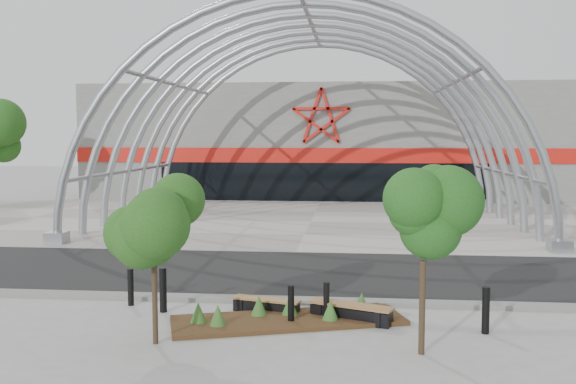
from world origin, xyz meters
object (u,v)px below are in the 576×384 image
(street_tree_1, at_px, (424,222))
(bench_1, at_px, (351,313))
(street_tree_0, at_px, (153,222))
(bench_0, at_px, (266,306))
(bollard_2, at_px, (326,301))

(street_tree_1, xyz_separation_m, bench_1, (-1.45, 2.17, -2.53))
(bench_1, bearing_deg, street_tree_0, -153.64)
(street_tree_1, bearing_deg, bench_1, 123.74)
(street_tree_1, distance_m, bench_0, 5.17)
(street_tree_0, distance_m, street_tree_1, 5.65)
(street_tree_0, xyz_separation_m, street_tree_1, (5.64, -0.10, 0.10))
(bench_0, relative_size, bench_1, 0.86)
(bench_0, height_order, bollard_2, bollard_2)
(street_tree_0, bearing_deg, bench_0, 51.80)
(bench_0, bearing_deg, street_tree_0, -128.20)
(street_tree_0, xyz_separation_m, bollard_2, (3.60, 2.14, -2.17))
(street_tree_1, height_order, bench_1, street_tree_1)
(street_tree_1, distance_m, bollard_2, 3.79)
(street_tree_0, bearing_deg, bollard_2, 30.72)
(street_tree_0, relative_size, bench_0, 2.05)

